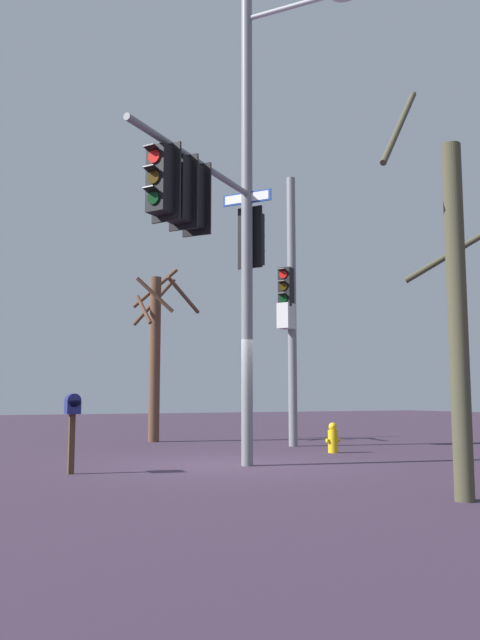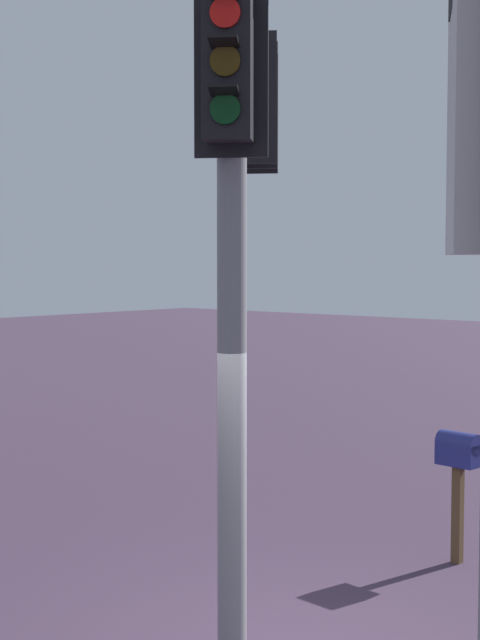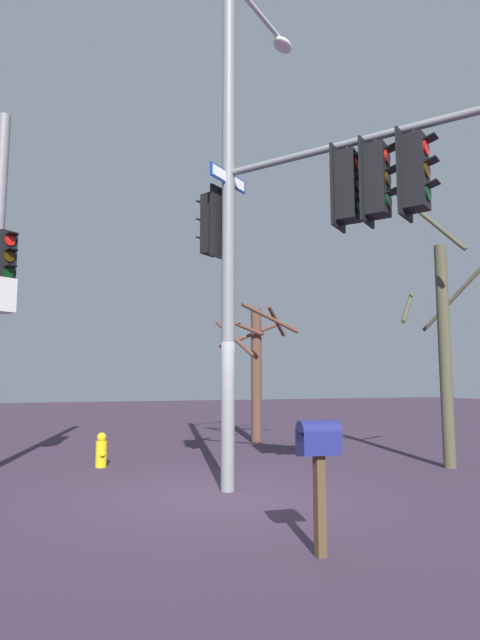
% 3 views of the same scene
% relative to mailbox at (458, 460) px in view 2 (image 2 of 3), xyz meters
% --- Properties ---
extents(main_signal_pole_assembly, '(5.03, 3.02, 9.96)m').
position_rel_mailbox_xyz_m(main_signal_pole_assembly, '(-2.65, 0.89, 4.03)').
color(main_signal_pole_assembly, slate).
rests_on(main_signal_pole_assembly, ground).
extents(mailbox, '(0.28, 0.46, 1.41)m').
position_rel_mailbox_xyz_m(mailbox, '(0.00, 0.00, 0.00)').
color(mailbox, '#4C3823').
rests_on(mailbox, ground).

